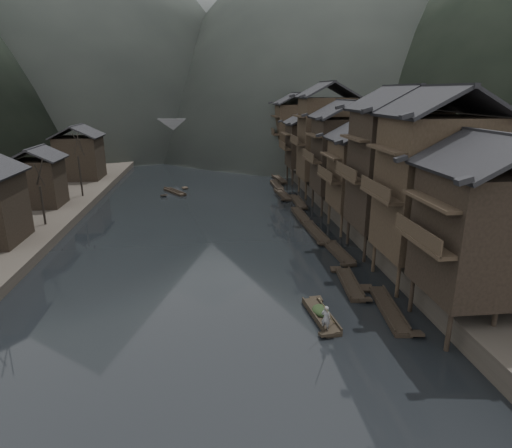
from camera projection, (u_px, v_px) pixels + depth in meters
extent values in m
plane|color=black|center=(206.00, 286.00, 33.76)|extent=(300.00, 300.00, 0.00)
cube|color=#2D2823|center=(406.00, 174.00, 75.14)|extent=(40.00, 200.00, 1.80)
cylinder|color=black|center=(449.00, 331.00, 24.98)|extent=(0.30, 0.30, 2.90)
cylinder|color=black|center=(411.00, 294.00, 29.54)|extent=(0.30, 0.30, 2.90)
cylinder|color=black|center=(493.00, 328.00, 25.27)|extent=(0.30, 0.30, 2.90)
cylinder|color=black|center=(449.00, 292.00, 29.83)|extent=(0.30, 0.30, 2.90)
cube|color=black|center=(487.00, 233.00, 26.07)|extent=(7.00, 6.00, 7.66)
cube|color=black|center=(424.00, 242.00, 25.77)|extent=(1.20, 5.70, 0.25)
cylinder|color=black|center=(398.00, 281.00, 31.63)|extent=(0.30, 0.30, 2.90)
cylinder|color=black|center=(374.00, 257.00, 36.19)|extent=(0.30, 0.30, 2.90)
cylinder|color=black|center=(433.00, 279.00, 31.92)|extent=(0.30, 0.30, 2.90)
cylinder|color=black|center=(405.00, 256.00, 36.48)|extent=(0.30, 0.30, 2.90)
cube|color=black|center=(432.00, 187.00, 32.32)|extent=(7.00, 6.00, 10.39)
cube|color=black|center=(381.00, 195.00, 32.05)|extent=(1.20, 5.70, 0.25)
cylinder|color=black|center=(365.00, 248.00, 38.28)|extent=(0.30, 0.30, 2.90)
cylinder|color=black|center=(348.00, 232.00, 42.84)|extent=(0.30, 0.30, 2.90)
cylinder|color=black|center=(394.00, 247.00, 38.56)|extent=(0.30, 0.30, 2.90)
cylinder|color=black|center=(374.00, 231.00, 43.12)|extent=(0.30, 0.30, 2.90)
cube|color=black|center=(394.00, 170.00, 38.95)|extent=(7.00, 6.00, 10.50)
cube|color=black|center=(351.00, 177.00, 38.69)|extent=(1.20, 5.70, 0.25)
cylinder|color=black|center=(341.00, 225.00, 44.93)|extent=(0.30, 0.30, 2.90)
cylinder|color=black|center=(329.00, 213.00, 49.48)|extent=(0.30, 0.30, 2.90)
cylinder|color=black|center=(367.00, 224.00, 45.21)|extent=(0.30, 0.30, 2.90)
cylinder|color=black|center=(352.00, 212.00, 49.77)|extent=(0.30, 0.30, 2.90)
cube|color=black|center=(365.00, 174.00, 46.08)|extent=(7.00, 6.00, 7.23)
cube|color=black|center=(329.00, 178.00, 45.77)|extent=(1.20, 5.70, 0.25)
cylinder|color=black|center=(322.00, 206.00, 52.52)|extent=(0.30, 0.30, 2.90)
cylinder|color=black|center=(313.00, 197.00, 57.08)|extent=(0.30, 0.30, 2.90)
cylinder|color=black|center=(344.00, 205.00, 52.81)|extent=(0.30, 0.30, 2.90)
cylinder|color=black|center=(333.00, 196.00, 57.37)|extent=(0.30, 0.30, 2.90)
cube|color=black|center=(343.00, 155.00, 53.41)|extent=(7.00, 6.00, 9.02)
cube|color=black|center=(312.00, 160.00, 53.13)|extent=(1.20, 5.70, 0.25)
cylinder|color=black|center=(306.00, 190.00, 61.07)|extent=(0.30, 0.30, 2.90)
cylinder|color=black|center=(299.00, 183.00, 65.63)|extent=(0.30, 0.30, 2.90)
cylinder|color=black|center=(325.00, 190.00, 61.36)|extent=(0.30, 0.30, 2.90)
cylinder|color=black|center=(316.00, 183.00, 65.92)|extent=(0.30, 0.30, 2.90)
cube|color=black|center=(325.00, 139.00, 61.62)|extent=(7.00, 6.00, 11.35)
cube|color=black|center=(298.00, 143.00, 61.37)|extent=(1.20, 5.70, 0.25)
cylinder|color=black|center=(293.00, 177.00, 70.57)|extent=(0.30, 0.30, 2.90)
cylinder|color=black|center=(287.00, 172.00, 75.13)|extent=(0.30, 0.30, 2.90)
cylinder|color=black|center=(309.00, 177.00, 70.86)|extent=(0.30, 0.30, 2.90)
cylinder|color=black|center=(303.00, 171.00, 75.42)|extent=(0.30, 0.30, 2.90)
cube|color=black|center=(309.00, 145.00, 71.75)|extent=(7.00, 6.00, 7.05)
cube|color=black|center=(285.00, 148.00, 71.44)|extent=(1.20, 5.70, 0.25)
cylinder|color=black|center=(281.00, 165.00, 81.97)|extent=(0.30, 0.30, 2.90)
cylinder|color=black|center=(277.00, 161.00, 86.53)|extent=(0.30, 0.30, 2.90)
cylinder|color=black|center=(295.00, 165.00, 82.26)|extent=(0.30, 0.30, 2.90)
cylinder|color=black|center=(290.00, 161.00, 86.81)|extent=(0.30, 0.30, 2.90)
cube|color=black|center=(295.00, 131.00, 82.73)|extent=(7.00, 6.00, 9.86)
cube|color=black|center=(274.00, 134.00, 82.46)|extent=(1.20, 5.70, 0.25)
cube|color=black|center=(40.00, 181.00, 53.20)|extent=(5.00, 5.00, 5.80)
cube|color=black|center=(80.00, 156.00, 70.15)|extent=(6.50, 6.50, 6.80)
cylinder|color=black|center=(46.00, 203.00, 45.76)|extent=(0.24, 0.24, 4.24)
cylinder|color=black|center=(80.00, 174.00, 58.26)|extent=(0.24, 0.24, 5.54)
cube|color=black|center=(388.00, 309.00, 29.86)|extent=(1.89, 6.96, 0.30)
cube|color=black|center=(388.00, 307.00, 29.81)|extent=(1.93, 6.83, 0.10)
cube|color=black|center=(366.00, 287.00, 32.90)|extent=(1.03, 0.95, 0.35)
cube|color=black|center=(415.00, 332.00, 26.75)|extent=(1.03, 0.95, 0.35)
cube|color=black|center=(349.00, 284.00, 33.83)|extent=(1.64, 5.91, 0.30)
cube|color=black|center=(350.00, 282.00, 33.78)|extent=(1.69, 5.80, 0.10)
cube|color=black|center=(336.00, 269.00, 36.41)|extent=(1.00, 0.81, 0.32)
cube|color=black|center=(365.00, 298.00, 31.17)|extent=(1.00, 0.81, 0.32)
cube|color=black|center=(339.00, 254.00, 40.17)|extent=(1.49, 5.94, 0.30)
cube|color=black|center=(339.00, 252.00, 40.12)|extent=(1.54, 5.83, 0.10)
cube|color=black|center=(333.00, 242.00, 42.83)|extent=(0.98, 0.79, 0.32)
cube|color=black|center=(346.00, 264.00, 37.44)|extent=(0.98, 0.79, 0.32)
cube|color=black|center=(316.00, 233.00, 46.08)|extent=(1.42, 7.40, 0.30)
cube|color=black|center=(316.00, 231.00, 46.02)|extent=(1.47, 7.26, 0.10)
cube|color=black|center=(310.00, 222.00, 49.40)|extent=(0.97, 0.94, 0.36)
cube|color=black|center=(323.00, 243.00, 42.67)|extent=(0.97, 0.94, 0.36)
cube|color=black|center=(300.00, 215.00, 52.66)|extent=(1.14, 6.17, 0.30)
cube|color=black|center=(300.00, 214.00, 52.61)|extent=(1.19, 6.05, 0.10)
cube|color=black|center=(295.00, 208.00, 55.44)|extent=(0.94, 0.77, 0.33)
cube|color=black|center=(305.00, 221.00, 49.81)|extent=(0.94, 0.77, 0.33)
cube|color=black|center=(298.00, 202.00, 58.93)|extent=(1.26, 6.92, 0.30)
cube|color=black|center=(298.00, 201.00, 58.88)|extent=(1.31, 6.79, 0.10)
cube|color=black|center=(293.00, 196.00, 62.03)|extent=(0.95, 0.87, 0.35)
cube|color=black|center=(304.00, 207.00, 55.75)|extent=(0.95, 0.87, 0.35)
cube|color=black|center=(283.00, 195.00, 63.24)|extent=(1.67, 6.86, 0.30)
cube|color=black|center=(283.00, 194.00, 63.19)|extent=(1.71, 6.73, 0.10)
cube|color=black|center=(281.00, 189.00, 66.31)|extent=(1.00, 0.91, 0.35)
cube|color=black|center=(285.00, 199.00, 60.08)|extent=(1.00, 0.91, 0.35)
cube|color=black|center=(277.00, 186.00, 69.39)|extent=(1.22, 7.16, 0.30)
cube|color=black|center=(277.00, 185.00, 69.34)|extent=(1.27, 7.02, 0.10)
cube|color=black|center=(274.00, 181.00, 72.61)|extent=(0.95, 0.89, 0.35)
cube|color=black|center=(280.00, 189.00, 66.09)|extent=(0.95, 0.89, 0.35)
cube|color=black|center=(279.00, 179.00, 74.43)|extent=(1.72, 7.20, 0.30)
cube|color=black|center=(279.00, 178.00, 74.38)|extent=(1.76, 7.06, 0.10)
cube|color=black|center=(278.00, 175.00, 77.66)|extent=(1.01, 0.95, 0.35)
cube|color=black|center=(281.00, 183.00, 71.12)|extent=(1.01, 0.95, 0.35)
cube|color=black|center=(175.00, 192.00, 65.15)|extent=(3.81, 5.42, 0.30)
cube|color=black|center=(175.00, 191.00, 65.10)|extent=(3.80, 5.35, 0.10)
cube|color=black|center=(185.00, 187.00, 67.49)|extent=(1.09, 1.05, 0.32)
cube|color=black|center=(164.00, 195.00, 62.73)|extent=(1.09, 1.05, 0.32)
cube|color=black|center=(241.00, 170.00, 83.78)|extent=(3.50, 4.36, 0.30)
cube|color=black|center=(241.00, 169.00, 83.73)|extent=(3.49, 4.31, 0.10)
cube|color=black|center=(234.00, 168.00, 85.33)|extent=(1.03, 0.97, 0.29)
cube|color=black|center=(249.00, 170.00, 82.15)|extent=(1.03, 0.97, 0.29)
cube|color=#4C4C4F|center=(206.00, 126.00, 100.02)|extent=(40.00, 6.00, 1.60)
cube|color=#4C4C4F|center=(205.00, 121.00, 97.07)|extent=(40.00, 0.50, 1.00)
cube|color=#4C4C4F|center=(205.00, 119.00, 102.20)|extent=(40.00, 0.50, 1.00)
cube|color=#4C4C4F|center=(146.00, 144.00, 99.74)|extent=(3.20, 6.00, 6.40)
cube|color=#4C4C4F|center=(187.00, 143.00, 100.73)|extent=(3.20, 6.00, 6.40)
cube|color=#4C4C4F|center=(225.00, 143.00, 101.67)|extent=(3.20, 6.00, 6.40)
cube|color=#4C4C4F|center=(265.00, 142.00, 102.66)|extent=(3.20, 6.00, 6.40)
cone|color=gray|center=(203.00, 5.00, 216.35)|extent=(320.00, 320.00, 114.40)
cube|color=black|center=(321.00, 316.00, 28.94)|extent=(1.56, 4.96, 0.30)
cube|color=black|center=(321.00, 314.00, 28.89)|extent=(1.60, 4.87, 0.10)
cube|color=black|center=(316.00, 298.00, 31.14)|extent=(0.96, 0.70, 0.30)
cube|color=black|center=(327.00, 333.00, 26.66)|extent=(0.96, 0.70, 0.30)
ellipsoid|color=black|center=(321.00, 306.00, 28.99)|extent=(1.17, 1.53, 0.70)
imported|color=slate|center=(326.00, 315.00, 26.83)|extent=(0.74, 0.71, 1.70)
cylinder|color=#8C7A51|center=(331.00, 277.00, 26.09)|extent=(2.03, 2.19, 3.46)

